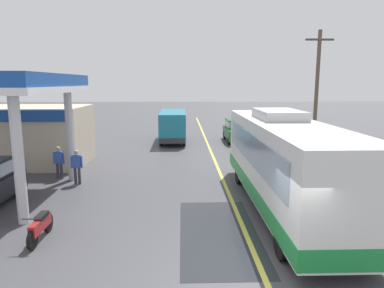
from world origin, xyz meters
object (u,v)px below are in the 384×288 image
object	(u,v)px
minibus_opposing_lane	(173,124)
motorcycle_parked_forecourt	(41,226)
pedestrian_near_pump	(77,165)
pedestrian_by_shop	(59,161)
coach_bus_main	(284,164)
car_trailing_behind_bus	(236,129)
cyclist_on_shoulder	(381,211)

from	to	relation	value
minibus_opposing_lane	motorcycle_parked_forecourt	xyz separation A→B (m)	(-3.61, -17.92, -1.03)
pedestrian_near_pump	minibus_opposing_lane	bearing A→B (deg)	70.50
pedestrian_by_shop	coach_bus_main	bearing A→B (deg)	-23.36
coach_bus_main	car_trailing_behind_bus	bearing A→B (deg)	87.87
car_trailing_behind_bus	cyclist_on_shoulder	bearing A→B (deg)	-84.15
pedestrian_near_pump	pedestrian_by_shop	world-z (taller)	same
pedestrian_near_pump	car_trailing_behind_bus	bearing A→B (deg)	51.72
minibus_opposing_lane	pedestrian_near_pump	bearing A→B (deg)	-109.50
cyclist_on_shoulder	pedestrian_by_shop	distance (m)	14.08
cyclist_on_shoulder	pedestrian_near_pump	bearing A→B (deg)	152.28
motorcycle_parked_forecourt	car_trailing_behind_bus	world-z (taller)	car_trailing_behind_bus
minibus_opposing_lane	car_trailing_behind_bus	distance (m)	5.15
pedestrian_by_shop	car_trailing_behind_bus	world-z (taller)	car_trailing_behind_bus
minibus_opposing_lane	pedestrian_by_shop	distance (m)	12.33
minibus_opposing_lane	pedestrian_by_shop	world-z (taller)	minibus_opposing_lane
cyclist_on_shoulder	car_trailing_behind_bus	xyz separation A→B (m)	(-1.82, 17.76, 0.23)
pedestrian_by_shop	cyclist_on_shoulder	bearing A→B (deg)	-28.80
cyclist_on_shoulder	car_trailing_behind_bus	size ratio (longest dim) A/B	0.43
motorcycle_parked_forecourt	pedestrian_by_shop	size ratio (longest dim) A/B	1.08
cyclist_on_shoulder	car_trailing_behind_bus	bearing A→B (deg)	95.85
coach_bus_main	car_trailing_behind_bus	size ratio (longest dim) A/B	2.63
coach_bus_main	motorcycle_parked_forecourt	distance (m)	8.66
minibus_opposing_lane	car_trailing_behind_bus	xyz separation A→B (m)	(5.13, -0.10, -0.46)
pedestrian_by_shop	car_trailing_behind_bus	xyz separation A→B (m)	(10.51, 10.98, 0.08)
pedestrian_near_pump	pedestrian_by_shop	distance (m)	1.45
coach_bus_main	motorcycle_parked_forecourt	bearing A→B (deg)	-162.67
pedestrian_near_pump	car_trailing_behind_bus	xyz separation A→B (m)	(9.37, 11.88, 0.08)
coach_bus_main	minibus_opposing_lane	xyz separation A→B (m)	(-4.56, 15.37, -0.25)
minibus_opposing_lane	cyclist_on_shoulder	bearing A→B (deg)	-68.73
coach_bus_main	cyclist_on_shoulder	bearing A→B (deg)	-46.15
cyclist_on_shoulder	motorcycle_parked_forecourt	size ratio (longest dim) A/B	1.01
coach_bus_main	pedestrian_by_shop	xyz separation A→B (m)	(-9.94, 4.30, -0.79)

